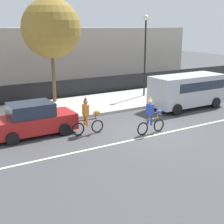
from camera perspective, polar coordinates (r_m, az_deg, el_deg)
name	(u,v)px	position (r m, az deg, el deg)	size (l,w,h in m)	color
ground_plane	(149,132)	(16.08, 6.83, -3.68)	(80.00, 80.00, 0.00)	#424244
road_centre_line	(155,135)	(15.71, 7.94, -4.17)	(36.00, 0.14, 0.01)	beige
sidewalk_curb	(91,104)	(21.35, -3.82, 1.40)	(60.00, 5.00, 0.15)	#ADAAA3
fence_line	(74,88)	(23.77, -7.05, 4.30)	(40.00, 0.08, 1.40)	black
building_backdrop	(47,54)	(31.85, -11.78, 10.27)	(28.00, 8.00, 5.11)	#B2A899
parade_cyclist_orange	(88,118)	(15.50, -4.43, -1.09)	(1.72, 0.50, 1.92)	black
parade_cyclist_cobalt	(151,117)	(15.69, 7.22, -0.95)	(1.72, 0.50, 1.92)	black
parked_van_silver	(188,89)	(21.03, 13.67, 4.14)	(5.00, 2.22, 2.18)	silver
parked_car_red	(33,120)	(15.85, -14.28, -1.39)	(4.10, 1.92, 1.64)	#AD1E1E
street_lamp_post	(145,44)	(23.38, 6.11, 12.27)	(0.36, 0.36, 5.86)	black
street_tree_near_lamp	(51,29)	(21.65, -11.06, 14.74)	(3.92, 3.92, 6.90)	brown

